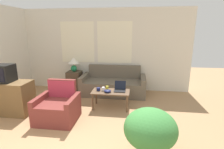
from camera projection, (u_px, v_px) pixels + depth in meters
The scene contains 14 objects.
wall_back at pixel (98, 50), 5.68m from camera, with size 5.85×0.06×2.60m.
couch at pixel (113, 85), 5.43m from camera, with size 1.95×0.86×0.85m.
armchair at pixel (58, 108), 3.82m from camera, with size 0.84×0.76×0.84m.
tv_dresser at pixel (7, 97), 4.12m from camera, with size 1.18×0.56×0.77m.
television at pixel (3, 73), 3.97m from camera, with size 0.45×0.38×0.40m.
side_table at pixel (75, 81), 5.71m from camera, with size 0.43×0.43×0.64m.
table_lamp at pixel (74, 63), 5.56m from camera, with size 0.37×0.37×0.45m.
coffee_table at pixel (111, 93), 4.37m from camera, with size 0.94×0.51×0.45m.
laptop at pixel (120, 89), 4.38m from camera, with size 0.28×0.28×0.23m.
cup_navy at pixel (98, 89), 4.38m from camera, with size 0.10×0.10×0.08m.
cup_yellow at pixel (103, 89), 4.38m from camera, with size 0.08×0.08×0.09m.
cup_white at pixel (107, 88), 4.50m from camera, with size 0.07×0.07×0.08m.
snack_bowl at pixel (108, 91), 4.26m from camera, with size 0.17×0.17×0.07m.
potted_plant at pixel (150, 130), 2.49m from camera, with size 0.76×0.76×0.84m.
Camera 1 is at (1.19, -1.69, 1.90)m, focal length 28.00 mm.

